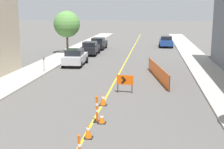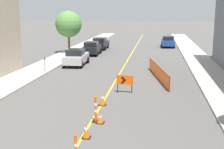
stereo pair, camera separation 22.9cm
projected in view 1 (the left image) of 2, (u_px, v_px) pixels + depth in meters
The scene contains 15 objects.
lane_stripe at pixel (129, 55), 37.17m from camera, with size 0.12×65.02×0.01m.
sidewalk_left at pixel (68, 54), 38.13m from camera, with size 2.87×65.02×0.13m.
sidewalk_right at pixel (194, 56), 36.19m from camera, with size 2.87×65.02×0.13m.
traffic_cone_third at pixel (88, 131), 13.19m from camera, with size 0.37×0.37×0.64m.
traffic_cone_fourth at pixel (102, 118), 14.95m from camera, with size 0.39×0.39×0.49m.
traffic_cone_fifth at pixel (103, 99), 17.73m from camera, with size 0.43×0.43×0.70m.
delineator_post_rear at pixel (97, 111), 15.05m from camera, with size 0.35×0.35×1.31m.
arrow_barricade_primary at pixel (125, 81), 20.29m from camera, with size 1.10×0.16×1.18m.
safety_mesh_fence at pixel (158, 72), 24.47m from camera, with size 1.53×7.99×1.08m.
parked_car_curb_near at pixel (75, 57), 30.34m from camera, with size 1.99×4.37×1.59m.
parked_car_curb_mid at pixel (90, 48), 37.49m from camera, with size 1.97×4.37×1.59m.
parked_car_curb_far at pixel (98, 43), 42.65m from camera, with size 1.95×4.35×1.59m.
parked_car_opposite_side at pixel (166, 41), 45.31m from camera, with size 1.94×4.32×1.59m.
parking_meter_near_curb at pixel (44, 61), 26.71m from camera, with size 0.12×0.11×1.26m.
street_tree_left_near at pixel (67, 24), 37.93m from camera, with size 3.21×3.21×5.08m.
Camera 1 is at (2.82, -4.29, 5.36)m, focal length 50.00 mm.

